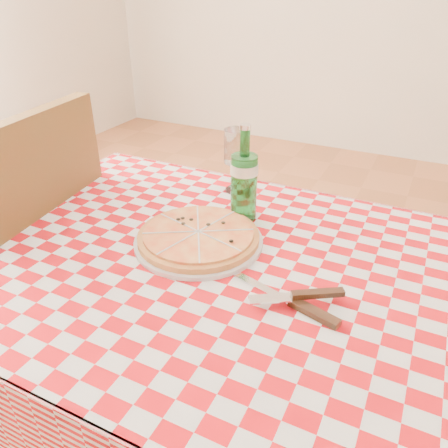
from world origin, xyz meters
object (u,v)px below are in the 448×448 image
object	(u,v)px
chair_far	(30,251)
wine_glass	(236,161)
water_bottle	(244,173)
dining_table	(220,295)
pizza_plate	(198,236)

from	to	relation	value
chair_far	wine_glass	bearing A→B (deg)	-155.93
chair_far	water_bottle	world-z (taller)	chair_far
dining_table	pizza_plate	distance (m)	0.15
chair_far	dining_table	bearing A→B (deg)	170.57
chair_far	water_bottle	bearing A→B (deg)	-170.84
wine_glass	water_bottle	bearing A→B (deg)	-58.89
chair_far	water_bottle	size ratio (longest dim) A/B	4.04
dining_table	water_bottle	world-z (taller)	water_bottle
chair_far	wine_glass	distance (m)	0.69
chair_far	water_bottle	distance (m)	0.72
chair_far	pizza_plate	xyz separation A→B (m)	(0.58, 0.03, 0.19)
wine_glass	chair_far	bearing A→B (deg)	-148.02
water_bottle	wine_glass	distance (m)	0.17
dining_table	chair_far	size ratio (longest dim) A/B	1.18
dining_table	chair_far	bearing A→B (deg)	178.48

